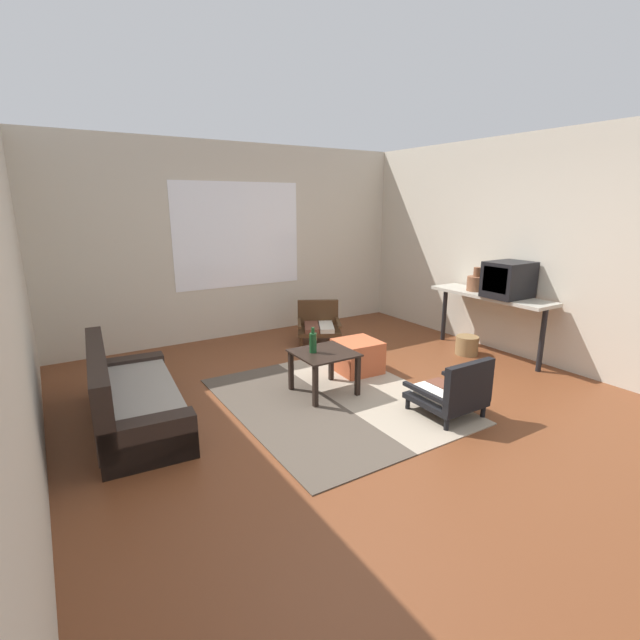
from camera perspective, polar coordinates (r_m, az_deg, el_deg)
name	(u,v)px	position (r m, az deg, el deg)	size (l,w,h in m)	color
ground_plane	(367,410)	(4.38, 5.90, -11.21)	(7.80, 7.80, 0.00)	brown
far_wall_with_window	(237,242)	(6.64, -10.40, 9.65)	(5.60, 0.13, 2.70)	beige
side_wall_right	(526,249)	(6.15, 24.61, 8.19)	(0.12, 6.60, 2.70)	beige
side_wall_left	(4,294)	(3.44, -35.09, 2.72)	(0.12, 6.60, 2.70)	beige
area_rug	(333,400)	(4.54, 1.63, -10.05)	(1.91, 2.38, 0.01)	#4C4238
couch	(130,400)	(4.35, -22.89, -9.31)	(0.83, 1.75, 0.70)	black
coffee_table	(324,360)	(4.58, 0.49, -5.12)	(0.58, 0.56, 0.44)	black
armchair_by_window	(319,323)	(6.32, -0.18, -0.43)	(0.78, 0.77, 0.56)	#472D19
armchair_striped_foreground	(453,393)	(4.29, 16.44, -8.78)	(0.56, 0.57, 0.58)	black
ottoman_orange	(357,357)	(5.21, 4.75, -4.62)	(0.47, 0.47, 0.38)	#BC5633
console_shelf	(490,300)	(6.07, 20.72, 2.36)	(0.46, 1.59, 0.79)	#B2AD9E
crt_television	(508,280)	(5.88, 22.71, 4.74)	(0.53, 0.42, 0.43)	black
clay_vase	(476,283)	(6.18, 19.11, 4.48)	(0.23, 0.23, 0.30)	brown
glass_bottle	(313,342)	(4.51, -0.89, -2.82)	(0.07, 0.07, 0.26)	#194723
wicker_basket	(467,345)	(6.11, 18.05, -3.05)	(0.28, 0.28, 0.24)	olive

